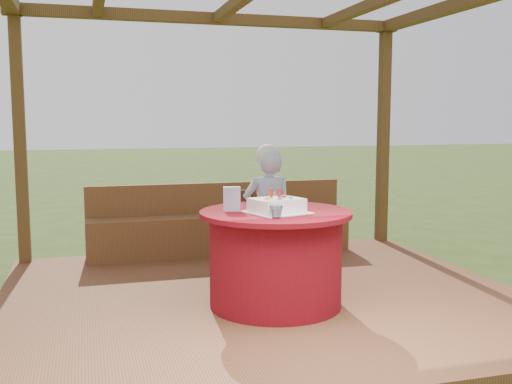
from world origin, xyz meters
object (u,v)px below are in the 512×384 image
chair (244,230)px  elderly_woman (268,214)px  birthday_cake (277,205)px  drinking_glass (276,212)px  bench (221,230)px  table (275,258)px  gift_bag (232,199)px

chair → elderly_woman: (0.12, -0.38, 0.21)m
birthday_cake → drinking_glass: birthday_cake is taller
bench → drinking_glass: (-0.10, -2.38, 0.57)m
birthday_cake → bench: bearing=89.6°
chair → drinking_glass: drinking_glass is taller
bench → elderly_woman: (0.13, -1.41, 0.40)m
birthday_cake → chair: bearing=88.9°
table → elderly_woman: bearing=78.5°
elderly_woman → drinking_glass: 1.02m
bench → birthday_cake: size_ratio=5.52×
bench → table: size_ratio=2.42×
chair → gift_bag: (-0.34, -0.90, 0.44)m
bench → table: bench is taller
bench → elderly_woman: bearing=-84.7°
table → drinking_glass: drinking_glass is taller
drinking_glass → bench: bearing=87.5°
gift_bag → drinking_glass: 0.51m
bench → elderly_woman: size_ratio=2.29×
bench → chair: (0.01, -1.03, 0.19)m
elderly_woman → drinking_glass: elderly_woman is taller
drinking_glass → gift_bag: bearing=117.4°
chair → gift_bag: bearing=-110.9°
birthday_cake → gift_bag: size_ratio=2.77×
gift_bag → chair: bearing=81.4°
chair → gift_bag: size_ratio=4.25×
table → birthday_cake: bearing=-102.2°
table → birthday_cake: size_ratio=2.28×
gift_bag → bench: bearing=92.3°
birthday_cake → elderly_woman: bearing=78.5°
table → drinking_glass: (-0.11, -0.34, 0.44)m
bench → drinking_glass: size_ratio=29.28×
bench → table: (0.00, -2.04, 0.14)m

